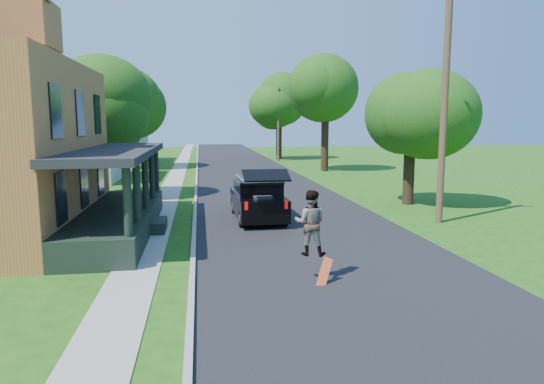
{
  "coord_description": "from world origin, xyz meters",
  "views": [
    {
      "loc": [
        -3.79,
        -12.31,
        4.07
      ],
      "look_at": [
        -1.5,
        3.0,
        1.84
      ],
      "focal_mm": 32.0,
      "sensor_mm": 36.0,
      "label": 1
    }
  ],
  "objects": [
    {
      "name": "black_suv",
      "position": [
        -1.4,
        7.73,
        0.88
      ],
      "size": [
        2.02,
        4.99,
        2.31
      ],
      "rotation": [
        0.0,
        0.0,
        0.02
      ],
      "color": "black",
      "rests_on": "ground"
    },
    {
      "name": "tree_right_far",
      "position": [
        4.96,
        41.34,
        6.31
      ],
      "size": [
        5.85,
        5.74,
        9.26
      ],
      "rotation": [
        0.0,
        0.0,
        -0.07
      ],
      "color": "black",
      "rests_on": "ground"
    },
    {
      "name": "skateboarder",
      "position": [
        -1.0,
        -0.35,
        1.51
      ],
      "size": [
        0.99,
        0.87,
        1.7
      ],
      "rotation": [
        0.0,
        0.0,
        2.82
      ],
      "color": "black",
      "rests_on": "ground"
    },
    {
      "name": "utility_pole_near",
      "position": [
        5.89,
        6.01,
        5.09
      ],
      "size": [
        1.71,
        0.35,
        9.86
      ],
      "rotation": [
        0.0,
        0.0,
        -0.13
      ],
      "color": "#4D3623",
      "rests_on": "ground"
    },
    {
      "name": "neighbor_house_mid",
      "position": [
        -13.5,
        24.0,
        4.19
      ],
      "size": [
        12.78,
        12.78,
        8.3
      ],
      "color": "#ACA799",
      "rests_on": "ground"
    },
    {
      "name": "tree_right_mid",
      "position": [
        6.64,
        27.61,
        6.8
      ],
      "size": [
        6.64,
        6.73,
        9.94
      ],
      "rotation": [
        0.0,
        0.0,
        -0.19
      ],
      "color": "black",
      "rests_on": "ground"
    },
    {
      "name": "tree_left_far",
      "position": [
        -9.44,
        31.98,
        6.19
      ],
      "size": [
        7.61,
        7.71,
        9.78
      ],
      "rotation": [
        0.0,
        0.0,
        -0.21
      ],
      "color": "black",
      "rests_on": "ground"
    },
    {
      "name": "curb",
      "position": [
        -4.05,
        20.0,
        0.0
      ],
      "size": [
        0.15,
        120.0,
        0.12
      ],
      "primitive_type": "cube",
      "color": "gray",
      "rests_on": "ground"
    },
    {
      "name": "street",
      "position": [
        0.0,
        20.0,
        0.0
      ],
      "size": [
        8.0,
        120.0,
        0.02
      ],
      "primitive_type": "cube",
      "color": "black",
      "rests_on": "ground"
    },
    {
      "name": "ground",
      "position": [
        0.0,
        0.0,
        0.0
      ],
      "size": [
        140.0,
        140.0,
        0.0
      ],
      "primitive_type": "plane",
      "color": "#184D0F",
      "rests_on": "ground"
    },
    {
      "name": "skateboard",
      "position": [
        -0.74,
        -0.79,
        0.22
      ],
      "size": [
        0.56,
        0.44,
        0.85
      ],
      "rotation": [
        0.0,
        0.0,
        -0.11
      ],
      "color": "#C63E11",
      "rests_on": "ground"
    },
    {
      "name": "tree_right_near",
      "position": [
        6.52,
        10.56,
        4.68
      ],
      "size": [
        5.36,
        5.52,
        7.13
      ],
      "rotation": [
        0.0,
        0.0,
        -0.25
      ],
      "color": "black",
      "rests_on": "ground"
    },
    {
      "name": "tree_left_mid",
      "position": [
        -9.14,
        15.11,
        5.26
      ],
      "size": [
        6.89,
        7.06,
        8.22
      ],
      "rotation": [
        0.0,
        0.0,
        -0.4
      ],
      "color": "black",
      "rests_on": "ground"
    },
    {
      "name": "neighbor_house_far",
      "position": [
        -13.5,
        40.0,
        4.19
      ],
      "size": [
        12.78,
        12.78,
        8.3
      ],
      "color": "#ACA799",
      "rests_on": "ground"
    },
    {
      "name": "sidewalk",
      "position": [
        -5.6,
        20.0,
        0.0
      ],
      "size": [
        1.3,
        120.0,
        0.03
      ],
      "primitive_type": "cube",
      "color": "gray",
      "rests_on": "ground"
    },
    {
      "name": "utility_pole_far",
      "position": [
        4.5,
        38.69,
        3.97
      ],
      "size": [
        1.5,
        0.26,
        7.67
      ],
      "rotation": [
        0.0,
        0.0,
        0.08
      ],
      "color": "#4D3623",
      "rests_on": "ground"
    },
    {
      "name": "front_walk",
      "position": [
        -9.5,
        6.0,
        0.0
      ],
      "size": [
        6.5,
        1.2,
        0.03
      ],
      "primitive_type": "cube",
      "color": "gray",
      "rests_on": "ground"
    }
  ]
}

